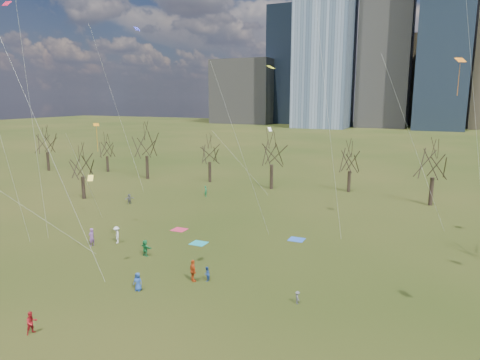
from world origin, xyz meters
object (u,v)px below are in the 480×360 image
at_px(blanket_crimson, 179,230).
at_px(person_4, 193,271).
at_px(blanket_navy, 297,239).
at_px(person_0, 138,282).
at_px(blanket_teal, 199,243).
at_px(person_2, 32,323).

xyz_separation_m(blanket_crimson, person_4, (8.54, -11.41, 0.91)).
relative_size(blanket_navy, person_4, 0.86).
relative_size(person_0, person_4, 0.79).
height_order(blanket_teal, blanket_crimson, same).
bearing_deg(blanket_crimson, blanket_navy, 9.45).
bearing_deg(blanket_crimson, blanket_teal, -35.88).
distance_m(blanket_teal, blanket_crimson, 5.32).
bearing_deg(person_0, person_4, 37.71).
relative_size(blanket_teal, blanket_navy, 1.00).
xyz_separation_m(blanket_teal, person_4, (4.22, -8.29, 0.91)).
bearing_deg(blanket_crimson, person_0, -69.52).
distance_m(blanket_crimson, person_0, 15.64).
height_order(blanket_teal, person_2, person_2).
bearing_deg(person_4, person_0, 85.42).
height_order(blanket_teal, person_0, person_0).
xyz_separation_m(blanket_navy, person_4, (-4.64, -13.61, 0.91)).
xyz_separation_m(blanket_crimson, person_2, (3.16, -22.44, 0.73)).
bearing_deg(person_2, blanket_navy, -6.05).
xyz_separation_m(blanket_teal, blanket_crimson, (-4.31, 3.12, 0.00)).
xyz_separation_m(person_2, person_4, (5.37, 11.02, 0.18)).
bearing_deg(blanket_navy, blanket_crimson, -170.55).
bearing_deg(blanket_teal, person_0, -84.28).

